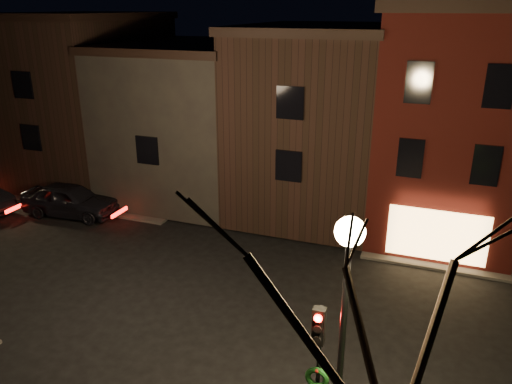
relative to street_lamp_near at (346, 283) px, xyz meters
The scene contains 10 objects.
ground 10.06m from the street_lamp_near, 135.94° to the left, with size 120.00×120.00×0.00m, color black.
sidewalk_far_left 37.26m from the street_lamp_near, 135.22° to the left, with size 30.00×30.00×0.12m, color #2D2B28.
corner_building 15.58m from the street_lamp_near, 83.37° to the left, with size 6.50×8.50×10.50m.
row_building_a 17.16m from the street_lamp_near, 105.90° to the left, with size 7.30×10.30×9.40m.
row_building_b 20.39m from the street_lamp_near, 125.91° to the left, with size 7.80×10.30×8.40m.
row_building_c 25.32m from the street_lamp_near, 139.33° to the left, with size 7.30×10.30×9.90m.
street_lamp_near is the anchor object (origin of this frame).
traffic_signal 2.49m from the street_lamp_near, 140.63° to the left, with size 0.58×0.38×4.05m.
bare_tree_right 2.98m from the street_lamp_near, 62.53° to the right, with size 6.40×6.40×8.50m.
parked_car_a 19.84m from the street_lamp_near, 147.17° to the left, with size 2.04×5.06×1.72m, color black.
Camera 1 is at (7.57, -14.77, 10.36)m, focal length 35.00 mm.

